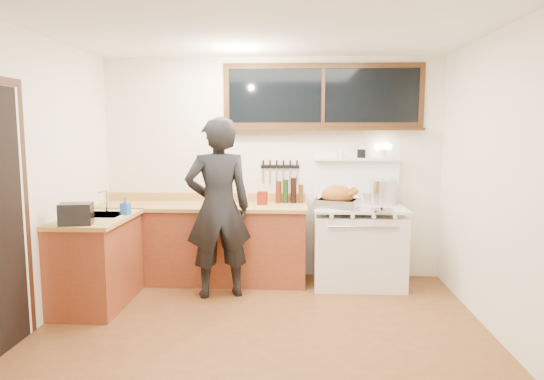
# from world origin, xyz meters

# --- Properties ---
(ground_plane) EXTENTS (4.00, 3.50, 0.02)m
(ground_plane) POSITION_xyz_m (0.00, 0.00, -0.01)
(ground_plane) COLOR brown
(room_shell) EXTENTS (4.10, 3.60, 2.65)m
(room_shell) POSITION_xyz_m (0.00, 0.00, 1.65)
(room_shell) COLOR white
(room_shell) RESTS_ON ground
(counter_back) EXTENTS (2.44, 0.64, 1.00)m
(counter_back) POSITION_xyz_m (-0.80, 1.45, 0.45)
(counter_back) COLOR maroon
(counter_back) RESTS_ON ground
(counter_left) EXTENTS (0.64, 1.09, 0.90)m
(counter_left) POSITION_xyz_m (-1.70, 0.62, 0.45)
(counter_left) COLOR maroon
(counter_left) RESTS_ON ground
(sink_unit) EXTENTS (0.50, 0.45, 0.37)m
(sink_unit) POSITION_xyz_m (-1.68, 0.70, 0.85)
(sink_unit) COLOR white
(sink_unit) RESTS_ON counter_left
(vintage_stove) EXTENTS (1.02, 0.74, 1.59)m
(vintage_stove) POSITION_xyz_m (1.00, 1.41, 0.47)
(vintage_stove) COLOR white
(vintage_stove) RESTS_ON ground
(back_window) EXTENTS (2.32, 0.13, 0.77)m
(back_window) POSITION_xyz_m (0.60, 1.72, 2.06)
(back_window) COLOR black
(back_window) RESTS_ON room_shell
(knife_strip) EXTENTS (0.46, 0.03, 0.28)m
(knife_strip) POSITION_xyz_m (0.10, 1.73, 1.31)
(knife_strip) COLOR black
(knife_strip) RESTS_ON room_shell
(man) EXTENTS (0.79, 0.64, 1.89)m
(man) POSITION_xyz_m (-0.52, 0.95, 0.94)
(man) COLOR black
(man) RESTS_ON ground
(soap_bottle) EXTENTS (0.10, 0.10, 0.18)m
(soap_bottle) POSITION_xyz_m (-1.43, 0.74, 0.99)
(soap_bottle) COLOR blue
(soap_bottle) RESTS_ON counter_left
(toaster) EXTENTS (0.32, 0.25, 0.20)m
(toaster) POSITION_xyz_m (-1.70, 0.22, 1.00)
(toaster) COLOR black
(toaster) RESTS_ON counter_left
(cutting_board) EXTENTS (0.38, 0.30, 0.13)m
(cutting_board) POSITION_xyz_m (-0.53, 1.36, 0.95)
(cutting_board) COLOR tan
(cutting_board) RESTS_ON counter_back
(roast_turkey) EXTENTS (0.54, 0.46, 0.25)m
(roast_turkey) POSITION_xyz_m (0.75, 1.28, 1.00)
(roast_turkey) COLOR silver
(roast_turkey) RESTS_ON vintage_stove
(stockpot) EXTENTS (0.38, 0.38, 0.29)m
(stockpot) POSITION_xyz_m (1.30, 1.56, 1.04)
(stockpot) COLOR silver
(stockpot) RESTS_ON vintage_stove
(saucepan) EXTENTS (0.22, 0.30, 0.13)m
(saucepan) POSITION_xyz_m (1.13, 1.63, 0.96)
(saucepan) COLOR silver
(saucepan) RESTS_ON vintage_stove
(pot_lid) EXTENTS (0.30, 0.30, 0.04)m
(pot_lid) POSITION_xyz_m (1.20, 1.10, 0.91)
(pot_lid) COLOR silver
(pot_lid) RESTS_ON vintage_stove
(coffee_tin) EXTENTS (0.12, 0.10, 0.16)m
(coffee_tin) POSITION_xyz_m (-0.09, 1.48, 0.98)
(coffee_tin) COLOR maroon
(coffee_tin) RESTS_ON counter_back
(pitcher) EXTENTS (0.09, 0.09, 0.15)m
(pitcher) POSITION_xyz_m (-0.32, 1.59, 0.98)
(pitcher) COLOR white
(pitcher) RESTS_ON counter_back
(bottle_cluster) EXTENTS (0.33, 0.07, 0.30)m
(bottle_cluster) POSITION_xyz_m (0.21, 1.63, 1.04)
(bottle_cluster) COLOR black
(bottle_cluster) RESTS_ON counter_back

